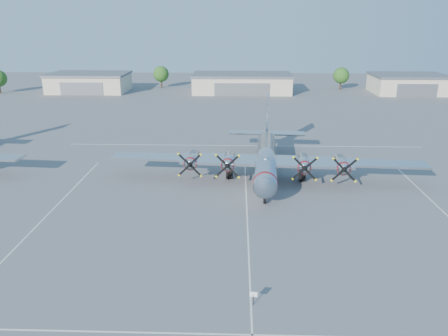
{
  "coord_description": "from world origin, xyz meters",
  "views": [
    {
      "loc": [
        -1.16,
        -46.54,
        20.49
      ],
      "look_at": [
        -2.75,
        3.83,
        3.2
      ],
      "focal_mm": 35.0,
      "sensor_mm": 36.0,
      "label": 1
    }
  ],
  "objects_px": {
    "tree_east": "(341,76)",
    "main_bomber_b29": "(265,175)",
    "hangar_center": "(242,83)",
    "hangar_east": "(408,84)",
    "tree_west": "(161,74)",
    "hangar_west": "(89,82)",
    "info_placard": "(253,296)"
  },
  "relations": [
    {
      "from": "hangar_center",
      "to": "main_bomber_b29",
      "type": "relative_size",
      "value": 0.7
    },
    {
      "from": "hangar_east",
      "to": "main_bomber_b29",
      "type": "height_order",
      "value": "hangar_east"
    },
    {
      "from": "hangar_center",
      "to": "tree_east",
      "type": "bearing_deg",
      "value": 11.38
    },
    {
      "from": "tree_west",
      "to": "main_bomber_b29",
      "type": "relative_size",
      "value": 0.16
    },
    {
      "from": "hangar_west",
      "to": "hangar_east",
      "type": "distance_m",
      "value": 93.0
    },
    {
      "from": "tree_east",
      "to": "main_bomber_b29",
      "type": "relative_size",
      "value": 0.16
    },
    {
      "from": "main_bomber_b29",
      "to": "hangar_east",
      "type": "bearing_deg",
      "value": 61.71
    },
    {
      "from": "hangar_west",
      "to": "info_placard",
      "type": "xyz_separation_m",
      "value": [
        45.18,
        -100.6,
        -1.92
      ]
    },
    {
      "from": "hangar_center",
      "to": "hangar_east",
      "type": "relative_size",
      "value": 1.39
    },
    {
      "from": "tree_west",
      "to": "info_placard",
      "type": "xyz_separation_m",
      "value": [
        25.18,
        -108.64,
        -3.43
      ]
    },
    {
      "from": "hangar_east",
      "to": "hangar_center",
      "type": "bearing_deg",
      "value": -180.0
    },
    {
      "from": "hangar_east",
      "to": "main_bomber_b29",
      "type": "xyz_separation_m",
      "value": [
        -45.22,
        -71.77,
        -2.71
      ]
    },
    {
      "from": "main_bomber_b29",
      "to": "info_placard",
      "type": "distance_m",
      "value": 28.96
    },
    {
      "from": "tree_east",
      "to": "main_bomber_b29",
      "type": "height_order",
      "value": "tree_east"
    },
    {
      "from": "hangar_east",
      "to": "main_bomber_b29",
      "type": "distance_m",
      "value": 84.87
    },
    {
      "from": "hangar_west",
      "to": "tree_east",
      "type": "xyz_separation_m",
      "value": [
        75.0,
        6.04,
        1.51
      ]
    },
    {
      "from": "hangar_east",
      "to": "tree_east",
      "type": "relative_size",
      "value": 3.1
    },
    {
      "from": "hangar_center",
      "to": "info_placard",
      "type": "distance_m",
      "value": 100.62
    },
    {
      "from": "hangar_east",
      "to": "info_placard",
      "type": "distance_m",
      "value": 111.41
    },
    {
      "from": "info_placard",
      "to": "main_bomber_b29",
      "type": "bearing_deg",
      "value": 90.12
    },
    {
      "from": "hangar_east",
      "to": "tree_west",
      "type": "xyz_separation_m",
      "value": [
        -73.0,
        8.04,
        1.51
      ]
    },
    {
      "from": "main_bomber_b29",
      "to": "info_placard",
      "type": "height_order",
      "value": "main_bomber_b29"
    },
    {
      "from": "hangar_center",
      "to": "tree_west",
      "type": "xyz_separation_m",
      "value": [
        -25.0,
        8.04,
        1.51
      ]
    },
    {
      "from": "tree_east",
      "to": "info_placard",
      "type": "bearing_deg",
      "value": -105.62
    },
    {
      "from": "tree_east",
      "to": "tree_west",
      "type": "bearing_deg",
      "value": 177.92
    },
    {
      "from": "hangar_west",
      "to": "hangar_east",
      "type": "xyz_separation_m",
      "value": [
        93.0,
        0.0,
        0.0
      ]
    },
    {
      "from": "tree_east",
      "to": "main_bomber_b29",
      "type": "distance_m",
      "value": 82.54
    },
    {
      "from": "hangar_center",
      "to": "hangar_east",
      "type": "xyz_separation_m",
      "value": [
        48.0,
        0.0,
        0.0
      ]
    },
    {
      "from": "hangar_east",
      "to": "tree_west",
      "type": "bearing_deg",
      "value": 173.72
    },
    {
      "from": "tree_west",
      "to": "info_placard",
      "type": "height_order",
      "value": "tree_west"
    },
    {
      "from": "tree_west",
      "to": "tree_east",
      "type": "relative_size",
      "value": 1.0
    },
    {
      "from": "hangar_west",
      "to": "hangar_center",
      "type": "height_order",
      "value": "same"
    }
  ]
}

